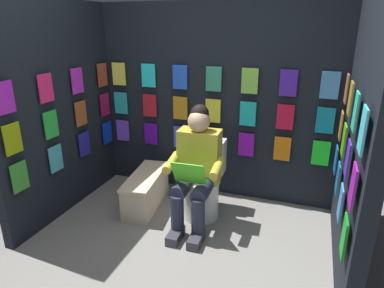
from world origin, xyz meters
TOP-DOWN VIEW (x-y plane):
  - ground_plane at (0.00, 0.00)m, footprint 30.00×30.00m
  - display_wall_back at (0.00, -1.74)m, footprint 2.76×0.14m
  - display_wall_left at (-1.38, -0.85)m, footprint 0.14×1.69m
  - display_wall_right at (1.38, -0.85)m, footprint 0.14×1.69m
  - toilet at (-0.04, -1.18)m, footprint 0.41×0.56m
  - person_reading at (-0.05, -0.96)m, footprint 0.54×0.70m
  - comic_longbox_near at (0.58, -1.11)m, footprint 0.40×0.84m

SIDE VIEW (x-z plane):
  - ground_plane at x=0.00m, z-range 0.00..0.00m
  - comic_longbox_near at x=0.58m, z-range 0.00..0.37m
  - toilet at x=-0.04m, z-range -0.06..0.71m
  - person_reading at x=-0.05m, z-range 0.00..1.20m
  - display_wall_back at x=0.00m, z-range 0.00..2.12m
  - display_wall_left at x=-1.38m, z-range 0.00..2.12m
  - display_wall_right at x=1.38m, z-range 0.00..2.12m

